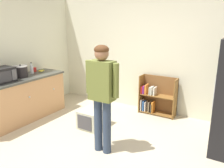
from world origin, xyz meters
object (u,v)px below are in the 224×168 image
Objects in this scene: bookshelf at (156,98)px; red_cup at (35,70)px; kitchen_counter at (20,100)px; pet_carrier at (93,118)px; clear_bottle at (32,69)px; yellow_cup at (8,76)px; standing_person at (102,90)px; crock_pot at (21,71)px; microwave at (0,75)px; banana_bunch at (42,71)px.

bookshelf is 8.95× the size of red_cup.
kitchen_counter is 1.58m from pet_carrier.
clear_bottle reaches higher than yellow_cup.
standing_person is at bearing -14.30° from clear_bottle.
clear_bottle is at bearing -177.32° from pet_carrier.
standing_person is (2.12, -0.11, 0.57)m from kitchen_counter.
standing_person reaches higher than pet_carrier.
yellow_cup is at bearing -142.75° from bookshelf.
crock_pot is 2.89× the size of red_cup.
microwave is 1.02m from red_cup.
pet_carrier is at bearing 15.18° from crock_pot.
crock_pot is at bearing 105.49° from kitchen_counter.
banana_bunch is (-0.06, 1.04, -0.11)m from microwave.
standing_person reaches higher than crock_pot.
kitchen_counter is 0.69m from microwave.
crock_pot is 1.12× the size of clear_bottle.
clear_bottle reaches higher than pet_carrier.
crock_pot is (-1.50, -0.41, 0.84)m from pet_carrier.
microwave is (-1.46, -0.89, 0.86)m from pet_carrier.
kitchen_counter is at bearing -160.20° from pet_carrier.
standing_person reaches higher than microwave.
clear_bottle is (-0.05, -0.23, 0.07)m from banana_bunch.
banana_bunch is at bearing 159.92° from standing_person.
bookshelf is 2.92m from crock_pot.
microwave is at bearing -84.89° from crock_pot.
yellow_cup is (-2.46, -1.87, 0.58)m from bookshelf.
yellow_cup is 0.69m from red_cup.
standing_person is (-0.15, -1.92, 0.66)m from bookshelf.
yellow_cup is (-0.21, 0.29, -0.09)m from microwave.
microwave is (-2.11, -0.25, 0.02)m from standing_person.
banana_bunch is 1.64× the size of yellow_cup.
kitchen_counter is at bearing 19.14° from yellow_cup.
pet_carrier is at bearing -5.73° from banana_bunch.
clear_bottle is (-2.22, 0.57, -0.02)m from standing_person.
crock_pot reaches higher than red_cup.
microwave reaches higher than crock_pot.
microwave is at bearing -173.18° from standing_person.
standing_person reaches higher than red_cup.
crock_pot reaches higher than yellow_cup.
red_cup is at bearing 102.64° from microwave.
microwave reaches higher than bookshelf.
standing_person is at bearing -6.15° from crock_pot.
yellow_cup is at bearing -100.58° from clear_bottle.
banana_bunch reaches higher than pet_carrier.
red_cup reaches higher than kitchen_counter.
clear_bottle is (-2.37, -1.35, 0.64)m from bookshelf.
bookshelf is 2.03m from standing_person.
bookshelf is 3.09× the size of crock_pot.
banana_bunch is 0.63× the size of clear_bottle.
clear_bottle is at bearing -103.68° from banana_bunch.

